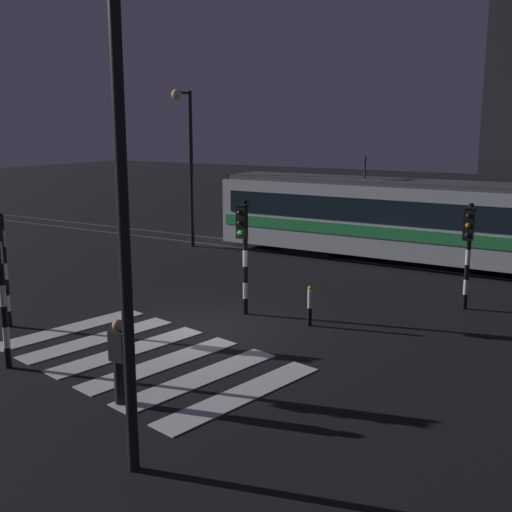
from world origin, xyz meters
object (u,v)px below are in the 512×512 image
traffic_light_corner_near_left (1,254)px  street_lamp_near_kerb (109,169)px  traffic_light_corner_far_right (468,241)px  bollard_island_edge (310,306)px  pedestrian_waiting_at_kerb (119,361)px  tram (426,221)px  street_lamp_trackside_left (187,148)px  traffic_light_median_centre (243,240)px

traffic_light_corner_near_left → street_lamp_near_kerb: size_ratio=0.41×
traffic_light_corner_near_left → traffic_light_corner_far_right: (10.10, 8.06, 0.04)m
traffic_light_corner_near_left → bollard_island_edge: 8.28m
pedestrian_waiting_at_kerb → tram: bearing=84.7°
street_lamp_near_kerb → bollard_island_edge: 9.25m
street_lamp_trackside_left → traffic_light_corner_near_left: bearing=-77.0°
tram → traffic_light_corner_near_left: bearing=-118.8°
tram → street_lamp_near_kerb: bearing=-88.6°
traffic_light_corner_near_left → street_lamp_trackside_left: size_ratio=0.45×
traffic_light_median_centre → tram: 9.44m
street_lamp_near_kerb → traffic_light_corner_near_left: bearing=153.6°
traffic_light_corner_far_right → street_lamp_trackside_left: 13.45m
street_lamp_trackside_left → bollard_island_edge: 12.59m
traffic_light_median_centre → pedestrian_waiting_at_kerb: size_ratio=1.92×
traffic_light_median_centre → street_lamp_trackside_left: 10.71m
traffic_light_corner_far_right → street_lamp_near_kerb: bearing=-101.0°
pedestrian_waiting_at_kerb → street_lamp_trackside_left: bearing=122.4°
traffic_light_corner_near_left → bollard_island_edge: traffic_light_corner_near_left is taller
traffic_light_median_centre → pedestrian_waiting_at_kerb: 6.43m
traffic_light_corner_near_left → street_lamp_trackside_left: bearing=103.0°
tram → pedestrian_waiting_at_kerb: size_ratio=10.09×
street_lamp_near_kerb → tram: 17.49m
street_lamp_trackside_left → pedestrian_waiting_at_kerb: street_lamp_trackside_left is taller
traffic_light_median_centre → street_lamp_near_kerb: (2.95, -8.14, 2.55)m
street_lamp_near_kerb → tram: street_lamp_near_kerb is taller
bollard_island_edge → traffic_light_corner_far_right: bearing=49.1°
tram → bollard_island_edge: size_ratio=15.55×
traffic_light_corner_near_left → tram: bearing=61.2°
traffic_light_median_centre → bollard_island_edge: size_ratio=2.96×
street_lamp_trackside_left → pedestrian_waiting_at_kerb: (8.60, -13.54, -3.47)m
traffic_light_median_centre → bollard_island_edge: 2.61m
traffic_light_corner_near_left → pedestrian_waiting_at_kerb: traffic_light_corner_near_left is taller
street_lamp_trackside_left → tram: 10.50m
street_lamp_near_kerb → bollard_island_edge: street_lamp_near_kerb is taller
traffic_light_corner_near_left → street_lamp_near_kerb: 9.09m
tram → pedestrian_waiting_at_kerb: 15.39m
traffic_light_median_centre → tram: size_ratio=0.19×
street_lamp_trackside_left → pedestrian_waiting_at_kerb: size_ratio=3.98×
street_lamp_near_kerb → pedestrian_waiting_at_kerb: bearing=133.8°
traffic_light_corner_far_right → pedestrian_waiting_at_kerb: (-4.18, -9.99, -1.19)m
tram → pedestrian_waiting_at_kerb: bearing=-95.3°
traffic_light_median_centre → tram: tram is taller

